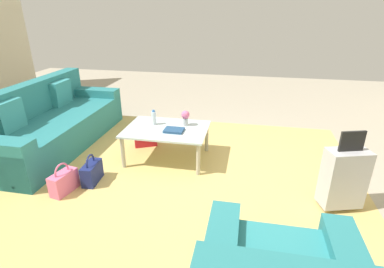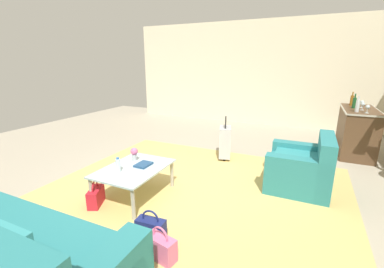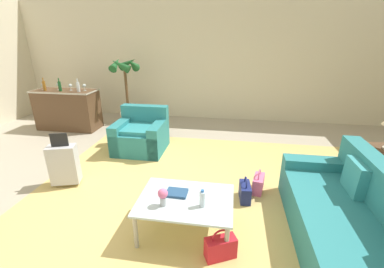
{
  "view_description": "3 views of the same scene",
  "coord_description": "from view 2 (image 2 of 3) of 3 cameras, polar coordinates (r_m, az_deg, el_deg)",
  "views": [
    {
      "loc": [
        -0.63,
        2.98,
        1.91
      ],
      "look_at": [
        -0.04,
        0.0,
        0.61
      ],
      "focal_mm": 28.0,
      "sensor_mm": 36.0,
      "label": 1
    },
    {
      "loc": [
        3.09,
        1.66,
        1.87
      ],
      "look_at": [
        -0.04,
        0.2,
        0.91
      ],
      "focal_mm": 24.0,
      "sensor_mm": 36.0,
      "label": 2
    },
    {
      "loc": [
        0.86,
        -2.9,
        2.17
      ],
      "look_at": [
        0.34,
        0.32,
        0.92
      ],
      "focal_mm": 24.0,
      "sensor_mm": 36.0,
      "label": 3
    }
  ],
  "objects": [
    {
      "name": "handbag_navy",
      "position": [
        3.0,
        -9.12,
        -20.1
      ],
      "size": [
        0.16,
        0.33,
        0.36
      ],
      "color": "navy",
      "rests_on": "ground"
    },
    {
      "name": "wine_glass_right_of_centre",
      "position": [
        6.15,
        33.71,
        5.44
      ],
      "size": [
        0.08,
        0.08,
        0.15
      ],
      "color": "silver",
      "rests_on": "bar_console"
    },
    {
      "name": "wine_bottle_green",
      "position": [
        6.31,
        32.37,
        5.92
      ],
      "size": [
        0.07,
        0.07,
        0.3
      ],
      "color": "#194C23",
      "rests_on": "bar_console"
    },
    {
      "name": "water_bottle",
      "position": [
        3.62,
        -16.09,
        -6.67
      ],
      "size": [
        0.06,
        0.06,
        0.2
      ],
      "color": "silver",
      "rests_on": "coffee_table"
    },
    {
      "name": "armchair",
      "position": [
        4.29,
        23.44,
        -7.29
      ],
      "size": [
        0.95,
        0.89,
        0.84
      ],
      "color": "teal",
      "rests_on": "ground"
    },
    {
      "name": "wine_glass_rightmost",
      "position": [
        5.83,
        34.46,
        4.9
      ],
      "size": [
        0.08,
        0.08,
        0.15
      ],
      "color": "silver",
      "rests_on": "bar_console"
    },
    {
      "name": "wine_glass_leftmost",
      "position": [
        6.81,
        32.56,
        6.35
      ],
      "size": [
        0.08,
        0.08,
        0.15
      ],
      "color": "silver",
      "rests_on": "bar_console"
    },
    {
      "name": "wine_glass_left_of_centre",
      "position": [
        6.49,
        33.6,
        5.85
      ],
      "size": [
        0.08,
        0.08,
        0.15
      ],
      "color": "silver",
      "rests_on": "bar_console"
    },
    {
      "name": "flower_vase",
      "position": [
        3.94,
        -12.71,
        -4.14
      ],
      "size": [
        0.11,
        0.11,
        0.21
      ],
      "color": "#B2B7BC",
      "rests_on": "coffee_table"
    },
    {
      "name": "coffee_table",
      "position": [
        3.75,
        -12.76,
        -8.0
      ],
      "size": [
        1.06,
        0.78,
        0.44
      ],
      "color": "silver",
      "rests_on": "ground"
    },
    {
      "name": "wall_left",
      "position": [
        8.33,
        13.78,
        12.92
      ],
      "size": [
        0.12,
        8.0,
        3.1
      ],
      "primitive_type": "cube",
      "color": "beige",
      "rests_on": "ground"
    },
    {
      "name": "ground_plane",
      "position": [
        3.97,
        -2.93,
        -12.49
      ],
      "size": [
        12.0,
        12.0,
        0.0
      ],
      "primitive_type": "plane",
      "color": "#A89E89"
    },
    {
      "name": "wine_bottle_clear",
      "position": [
        5.86,
        32.88,
        5.28
      ],
      "size": [
        0.07,
        0.07,
        0.3
      ],
      "color": "silver",
      "rests_on": "bar_console"
    },
    {
      "name": "bar_console",
      "position": [
        6.41,
        32.7,
        0.67
      ],
      "size": [
        1.49,
        0.64,
        0.96
      ],
      "color": "#513823",
      "rests_on": "ground"
    },
    {
      "name": "wine_bottle_amber",
      "position": [
        6.71,
        31.98,
        6.41
      ],
      "size": [
        0.07,
        0.07,
        0.3
      ],
      "color": "brown",
      "rests_on": "bar_console"
    },
    {
      "name": "coffee_table_book",
      "position": [
        3.77,
        -10.73,
        -6.68
      ],
      "size": [
        0.25,
        0.19,
        0.03
      ],
      "primitive_type": "cube",
      "rotation": [
        0.0,
        0.0,
        -0.02
      ],
      "color": "navy",
      "rests_on": "coffee_table"
    },
    {
      "name": "area_rug",
      "position": [
        3.44,
        -4.72,
        -17.34
      ],
      "size": [
        5.2,
        4.4,
        0.01
      ],
      "primitive_type": "cube",
      "color": "tan",
      "rests_on": "ground"
    },
    {
      "name": "handbag_pink",
      "position": [
        2.75,
        -6.97,
        -23.71
      ],
      "size": [
        0.2,
        0.34,
        0.36
      ],
      "color": "pink",
      "rests_on": "ground"
    },
    {
      "name": "suitcase_silver",
      "position": [
        5.14,
        7.34,
        -1.66
      ],
      "size": [
        0.45,
        0.33,
        0.85
      ],
      "color": "#B7B7BC",
      "rests_on": "ground"
    },
    {
      "name": "handbag_red",
      "position": [
        3.79,
        -20.58,
        -12.83
      ],
      "size": [
        0.35,
        0.26,
        0.36
      ],
      "color": "red",
      "rests_on": "ground"
    }
  ]
}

